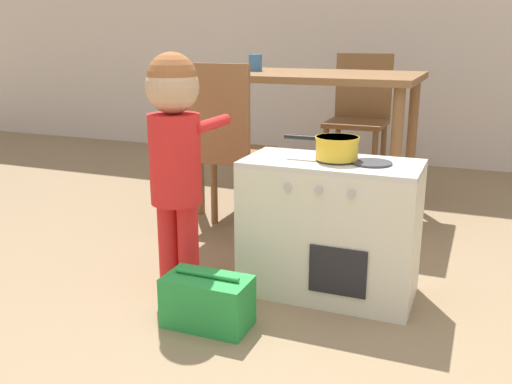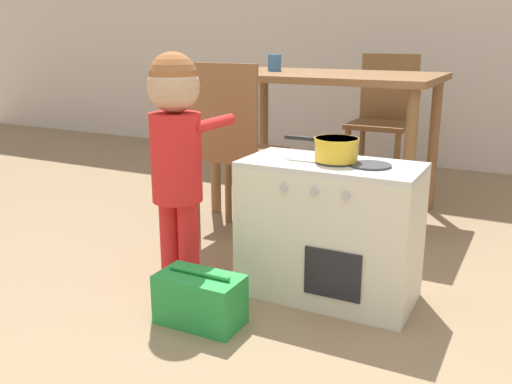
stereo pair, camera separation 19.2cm
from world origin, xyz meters
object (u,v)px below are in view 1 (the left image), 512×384
Objects in this scene: toy_pot at (336,146)px; dining_chair_far at (359,116)px; cup_on_table at (255,63)px; play_kitchen at (330,228)px; dining_table at (309,93)px; child_figure at (175,140)px; toy_basket at (208,301)px; dining_chair_near at (222,148)px.

dining_chair_far is (-0.27, 1.69, -0.12)m from toy_pot.
play_kitchen is at bearing -54.93° from cup_on_table.
dining_chair_far is at bearing 77.45° from dining_table.
cup_on_table reaches higher than dining_table.
toy_pot is at bearing 99.24° from dining_chair_far.
play_kitchen is at bearing -68.40° from dining_table.
child_figure is 0.61m from toy_basket.
dining_table is at bearing 71.03° from dining_chair_near.
play_kitchen is 7.05× the size of cup_on_table.
cup_on_table reaches higher than toy_pot.
child_figure reaches higher than cup_on_table.
child_figure reaches higher than toy_basket.
dining_chair_near is 1.00× the size of dining_chair_far.
child_figure is 0.58m from dining_chair_near.
dining_table reaches higher than play_kitchen.
dining_table is 0.36m from cup_on_table.
toy_basket is 1.68m from cup_on_table.
play_kitchen is 0.67m from child_figure.
toy_pot reaches higher than toy_basket.
play_kitchen is 0.76× the size of dining_chair_near.
dining_chair_far is at bearing 74.21° from dining_chair_near.
dining_chair_far is (0.06, 2.10, 0.37)m from toy_basket.
toy_basket is 3.21× the size of cup_on_table.
cup_on_table reaches higher than play_kitchen.
child_figure is 0.78× the size of dining_table.
dining_table reaches higher than toy_pot.
dining_chair_far is (0.37, 1.31, 0.00)m from dining_chair_near.
dining_chair_near is (-0.07, 0.56, -0.14)m from child_figure.
child_figure is at bearing -161.59° from play_kitchen.
play_kitchen is 0.71× the size of child_figure.
child_figure is 1.90m from dining_chair_far.
play_kitchen is 1.39m from cup_on_table.
toy_basket is at bearing 88.48° from dining_chair_far.
play_kitchen is 2.20× the size of toy_basket.
toy_pot is 0.31× the size of child_figure.
toy_pot is 0.33× the size of dining_chair_far.
toy_basket is at bearing -127.27° from play_kitchen.
dining_chair_far is 0.88m from cup_on_table.
cup_on_table is (-0.10, 0.66, 0.36)m from dining_chair_near.
toy_pot is 0.76m from dining_chair_near.
dining_chair_near reaches higher than play_kitchen.
cup_on_table is (-0.47, -0.65, 0.36)m from dining_chair_far.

